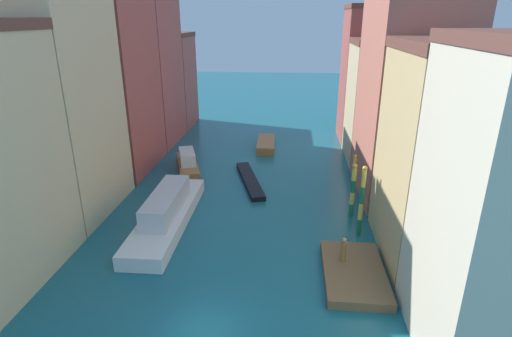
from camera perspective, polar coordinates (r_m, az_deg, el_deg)
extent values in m
plane|color=#196070|center=(42.84, -0.56, 0.51)|extent=(154.00, 154.00, 0.00)
cube|color=beige|center=(33.79, -26.57, 9.56)|extent=(6.73, 9.07, 18.95)
cube|color=#B25147|center=(42.44, -19.76, 12.02)|extent=(6.73, 9.56, 18.49)
cube|color=#B25147|center=(51.31, -15.30, 13.15)|extent=(6.73, 9.16, 17.39)
cube|color=#B25147|center=(59.57, -12.32, 11.81)|extent=(6.73, 7.16, 12.20)
cube|color=brown|center=(58.99, -12.81, 17.96)|extent=(6.86, 7.31, 0.60)
cube|color=#DBB77A|center=(27.24, 25.28, 0.97)|extent=(6.73, 8.71, 12.93)
cube|color=brown|center=(26.01, 27.61, 15.19)|extent=(6.86, 8.89, 0.64)
cube|color=#C6705B|center=(36.14, 20.60, 9.73)|extent=(6.73, 10.47, 17.40)
cube|color=beige|center=(45.36, 17.31, 8.66)|extent=(6.73, 7.50, 12.10)
cube|color=brown|center=(44.59, 18.20, 16.65)|extent=(6.86, 7.65, 0.60)
cube|color=#B25147|center=(52.37, 15.89, 12.25)|extent=(6.73, 7.06, 15.61)
cube|color=brown|center=(51.93, 16.81, 21.07)|extent=(6.86, 7.20, 0.52)
cube|color=brown|center=(25.77, 13.66, -14.11)|extent=(3.62, 6.26, 0.55)
cylinder|color=olive|center=(25.90, 12.25, -11.33)|extent=(0.36, 0.36, 1.32)
sphere|color=tan|center=(25.50, 12.38, -9.82)|extent=(0.26, 0.26, 0.26)
cylinder|color=#197247|center=(30.08, 14.33, -8.01)|extent=(0.31, 0.31, 1.25)
cylinder|color=#E5D14C|center=(29.52, 14.54, -5.88)|extent=(0.31, 0.31, 1.25)
cylinder|color=#197247|center=(29.00, 14.76, -3.66)|extent=(0.31, 0.31, 1.25)
cylinder|color=#E5D14C|center=(28.53, 14.99, -1.37)|extent=(0.31, 0.31, 1.25)
sphere|color=gold|center=(28.26, 15.12, 0.03)|extent=(0.34, 0.34, 0.34)
cylinder|color=#197247|center=(32.79, 13.26, -5.67)|extent=(0.36, 0.36, 1.00)
cylinder|color=#E5D14C|center=(32.37, 13.40, -4.08)|extent=(0.36, 0.36, 1.00)
cylinder|color=#197247|center=(31.98, 13.55, -2.45)|extent=(0.36, 0.36, 1.00)
cylinder|color=#E5D14C|center=(31.61, 13.70, -0.79)|extent=(0.36, 0.36, 1.00)
sphere|color=gold|center=(31.39, 13.79, 0.30)|extent=(0.39, 0.39, 0.39)
cylinder|color=#197247|center=(35.58, 13.35, -3.85)|extent=(0.27, 0.27, 0.64)
cylinder|color=#E5D14C|center=(35.33, 13.43, -2.91)|extent=(0.27, 0.27, 0.64)
cylinder|color=#197247|center=(35.09, 13.52, -1.96)|extent=(0.27, 0.27, 0.64)
cylinder|color=#E5D14C|center=(34.85, 13.60, -0.99)|extent=(0.27, 0.27, 0.64)
cylinder|color=#197247|center=(34.63, 13.69, -0.01)|extent=(0.27, 0.27, 0.64)
cylinder|color=#E5D14C|center=(34.42, 13.78, 0.98)|extent=(0.27, 0.27, 0.64)
sphere|color=gold|center=(34.28, 13.84, 1.65)|extent=(0.29, 0.29, 0.29)
cube|color=white|center=(31.46, -12.39, -6.73)|extent=(3.16, 12.89, 1.04)
cube|color=silver|center=(30.90, -12.58, -4.60)|extent=(1.99, 7.02, 1.55)
cube|color=black|center=(38.27, -0.89, -1.65)|extent=(3.64, 8.89, 0.45)
cube|color=olive|center=(48.46, 1.40, 3.47)|extent=(2.23, 6.34, 0.90)
cube|color=olive|center=(41.72, -9.62, 0.30)|extent=(3.95, 7.19, 0.89)
cube|color=silver|center=(41.37, -9.70, 1.66)|extent=(2.47, 3.78, 1.21)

